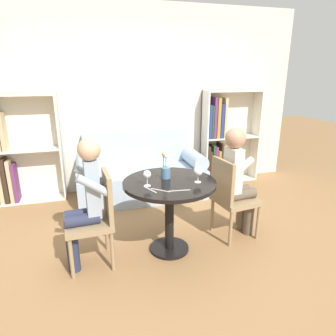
% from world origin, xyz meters
% --- Properties ---
extents(ground_plane, '(16.00, 16.00, 0.00)m').
position_xyz_m(ground_plane, '(0.00, 0.00, 0.00)').
color(ground_plane, olive).
extents(back_wall, '(5.20, 0.05, 2.70)m').
position_xyz_m(back_wall, '(0.00, 1.93, 1.35)').
color(back_wall, beige).
rests_on(back_wall, ground_plane).
extents(round_table, '(0.90, 0.90, 0.75)m').
position_xyz_m(round_table, '(0.00, 0.00, 0.59)').
color(round_table, black).
rests_on(round_table, ground_plane).
extents(couch, '(1.80, 0.80, 0.92)m').
position_xyz_m(couch, '(0.00, 1.51, 0.31)').
color(couch, '#9EB2C6').
rests_on(couch, ground_plane).
extents(bookshelf_left, '(0.93, 0.28, 1.48)m').
position_xyz_m(bookshelf_left, '(-1.69, 1.77, 0.70)').
color(bookshelf_left, silver).
rests_on(bookshelf_left, ground_plane).
extents(bookshelf_right, '(0.93, 0.28, 1.48)m').
position_xyz_m(bookshelf_right, '(1.40, 1.77, 0.70)').
color(bookshelf_right, silver).
rests_on(bookshelf_right, ground_plane).
extents(chair_left, '(0.45, 0.45, 0.90)m').
position_xyz_m(chair_left, '(-0.71, -0.01, 0.49)').
color(chair_left, '#937A56').
rests_on(chair_left, ground_plane).
extents(chair_right, '(0.47, 0.47, 0.90)m').
position_xyz_m(chair_right, '(0.71, 0.08, 0.49)').
color(chair_right, '#937A56').
rests_on(chair_right, ground_plane).
extents(person_left, '(0.43, 0.36, 1.22)m').
position_xyz_m(person_left, '(-0.80, -0.02, 0.65)').
color(person_left, '#282D47').
rests_on(person_left, ground_plane).
extents(person_right, '(0.45, 0.38, 1.22)m').
position_xyz_m(person_right, '(0.80, 0.10, 0.67)').
color(person_right, brown).
rests_on(person_right, ground_plane).
extents(wine_glass_left, '(0.07, 0.07, 0.15)m').
position_xyz_m(wine_glass_left, '(-0.23, -0.06, 0.86)').
color(wine_glass_left, white).
rests_on(wine_glass_left, round_table).
extents(wine_glass_right, '(0.09, 0.09, 0.16)m').
position_xyz_m(wine_glass_right, '(0.26, -0.10, 0.86)').
color(wine_glass_right, white).
rests_on(wine_glass_right, round_table).
extents(flower_vase, '(0.09, 0.09, 0.26)m').
position_xyz_m(flower_vase, '(-0.01, 0.10, 0.84)').
color(flower_vase, slate).
rests_on(flower_vase, round_table).
extents(knife_left_setting, '(0.09, 0.18, 0.00)m').
position_xyz_m(knife_left_setting, '(-0.23, -0.16, 0.75)').
color(knife_left_setting, silver).
rests_on(knife_left_setting, round_table).
extents(fork_left_setting, '(0.19, 0.03, 0.00)m').
position_xyz_m(fork_left_setting, '(0.02, -0.25, 0.75)').
color(fork_left_setting, silver).
rests_on(fork_left_setting, round_table).
extents(knife_right_setting, '(0.15, 0.13, 0.00)m').
position_xyz_m(knife_right_setting, '(-0.14, -0.20, 0.75)').
color(knife_right_setting, silver).
rests_on(knife_right_setting, round_table).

